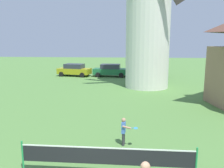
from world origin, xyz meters
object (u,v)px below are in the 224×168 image
windmill (148,7)px  player_far (124,130)px  parked_car_mustard (74,70)px  parked_car_black (151,70)px  tennis_net (107,156)px  parked_car_green (110,70)px

windmill → player_far: windmill is taller
parked_car_mustard → parked_car_black: same height
player_far → parked_car_mustard: bearing=109.7°
parked_car_black → parked_car_mustard: bearing=-178.4°
parked_car_black → player_far: bearing=-97.6°
windmill → tennis_net: windmill is taller
tennis_net → windmill: bearing=81.8°
windmill → player_far: size_ratio=12.91×
parked_car_mustard → parked_car_black: size_ratio=1.10×
player_far → parked_car_green: 19.70m
parked_car_mustard → parked_car_green: (4.61, 0.06, 0.00)m
parked_car_mustard → parked_car_green: size_ratio=1.02×
windmill → tennis_net: size_ratio=2.72×
parked_car_mustard → parked_car_black: bearing=1.6°
windmill → parked_car_green: (-4.11, 6.51, -6.67)m
tennis_net → parked_car_mustard: size_ratio=1.30×
tennis_net → parked_car_black: 22.32m
parked_car_green → parked_car_mustard: bearing=-179.3°
windmill → parked_car_mustard: size_ratio=3.54×
player_far → parked_car_mustard: 20.71m
player_far → parked_car_green: parked_car_green is taller
windmill → player_far: (-1.73, -13.05, -6.79)m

